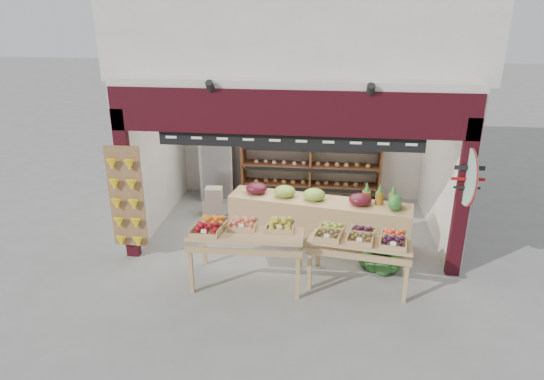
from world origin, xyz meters
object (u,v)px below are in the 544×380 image
at_px(cardboard_stack, 224,204).
at_px(display_table_left, 241,231).
at_px(display_table_right, 361,239).
at_px(refrigerator, 220,158).
at_px(watermelon_pile, 380,257).
at_px(back_shelving, 311,149).
at_px(mid_counter, 318,219).

height_order(cardboard_stack, display_table_left, display_table_left).
relative_size(display_table_left, display_table_right, 1.06).
xyz_separation_m(refrigerator, watermelon_pile, (3.37, -2.82, -0.76)).
relative_size(refrigerator, watermelon_pile, 2.61).
height_order(back_shelving, watermelon_pile, back_shelving).
xyz_separation_m(back_shelving, cardboard_stack, (-1.78, -1.02, -0.99)).
relative_size(back_shelving, watermelon_pile, 4.22).
bearing_deg(cardboard_stack, refrigerator, 106.31).
relative_size(mid_counter, display_table_right, 2.03).
bearing_deg(refrigerator, mid_counter, -38.82).
relative_size(back_shelving, mid_counter, 0.91).
bearing_deg(cardboard_stack, back_shelving, 29.97).
relative_size(cardboard_stack, watermelon_pile, 1.30).
distance_m(back_shelving, display_table_right, 3.60).
height_order(mid_counter, display_table_right, mid_counter).
distance_m(cardboard_stack, watermelon_pile, 3.64).
distance_m(back_shelving, watermelon_pile, 3.38).
bearing_deg(mid_counter, display_table_left, -129.17).
xyz_separation_m(mid_counter, display_table_right, (0.70, -1.38, 0.33)).
xyz_separation_m(cardboard_stack, watermelon_pile, (3.10, -1.91, -0.02)).
height_order(back_shelving, cardboard_stack, back_shelving).
distance_m(mid_counter, watermelon_pile, 1.42).
xyz_separation_m(mid_counter, watermelon_pile, (1.09, -0.86, -0.26)).
xyz_separation_m(refrigerator, mid_counter, (2.27, -1.96, -0.50)).
height_order(back_shelving, display_table_right, back_shelving).
distance_m(display_table_left, display_table_right, 1.89).
height_order(cardboard_stack, watermelon_pile, cardboard_stack).
distance_m(cardboard_stack, display_table_right, 3.68).
distance_m(cardboard_stack, mid_counter, 2.28).
height_order(cardboard_stack, display_table_right, display_table_right).
bearing_deg(display_table_right, cardboard_stack, 138.13).
bearing_deg(display_table_right, display_table_left, -177.73).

